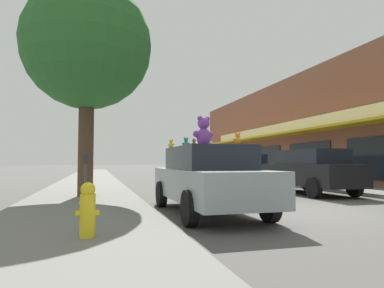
{
  "coord_description": "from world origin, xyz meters",
  "views": [
    {
      "loc": [
        -5.21,
        -7.44,
        1.22
      ],
      "look_at": [
        -2.01,
        3.98,
        1.84
      ],
      "focal_mm": 32.0,
      "sensor_mm": 36.0,
      "label": 1
    }
  ],
  "objects_px": {
    "teddy_bear_brown": "(194,143)",
    "parked_car_far_center": "(310,170)",
    "teddy_bear_white": "(208,142)",
    "teddy_bear_giant": "(204,132)",
    "teddy_bear_yellow": "(171,144)",
    "teddy_bear_teal": "(186,143)",
    "teddy_bear_orange": "(238,139)",
    "street_tree": "(87,47)",
    "parked_car_far_right": "(244,169)",
    "parking_meter": "(86,172)",
    "plush_art_car": "(207,178)",
    "fire_hydrant": "(88,210)"
  },
  "relations": [
    {
      "from": "teddy_bear_white",
      "to": "teddy_bear_orange",
      "type": "height_order",
      "value": "teddy_bear_white"
    },
    {
      "from": "parking_meter",
      "to": "teddy_bear_teal",
      "type": "bearing_deg",
      "value": -14.46
    },
    {
      "from": "teddy_bear_yellow",
      "to": "parking_meter",
      "type": "height_order",
      "value": "teddy_bear_yellow"
    },
    {
      "from": "teddy_bear_teal",
      "to": "parked_car_far_right",
      "type": "xyz_separation_m",
      "value": [
        5.56,
        8.68,
        -0.86
      ]
    },
    {
      "from": "parked_car_far_center",
      "to": "plush_art_car",
      "type": "bearing_deg",
      "value": -145.75
    },
    {
      "from": "plush_art_car",
      "to": "fire_hydrant",
      "type": "height_order",
      "value": "plush_art_car"
    },
    {
      "from": "fire_hydrant",
      "to": "teddy_bear_white",
      "type": "bearing_deg",
      "value": 45.2
    },
    {
      "from": "teddy_bear_orange",
      "to": "teddy_bear_white",
      "type": "bearing_deg",
      "value": -85.78
    },
    {
      "from": "teddy_bear_giant",
      "to": "parked_car_far_right",
      "type": "relative_size",
      "value": 0.17
    },
    {
      "from": "plush_art_car",
      "to": "teddy_bear_giant",
      "type": "height_order",
      "value": "teddy_bear_giant"
    },
    {
      "from": "teddy_bear_white",
      "to": "street_tree",
      "type": "xyz_separation_m",
      "value": [
        -2.98,
        3.42,
        3.24
      ]
    },
    {
      "from": "teddy_bear_white",
      "to": "teddy_bear_brown",
      "type": "bearing_deg",
      "value": -31.43
    },
    {
      "from": "teddy_bear_yellow",
      "to": "teddy_bear_brown",
      "type": "bearing_deg",
      "value": 164.41
    },
    {
      "from": "teddy_bear_orange",
      "to": "street_tree",
      "type": "xyz_separation_m",
      "value": [
        -3.22,
        4.68,
        3.25
      ]
    },
    {
      "from": "street_tree",
      "to": "teddy_bear_yellow",
      "type": "bearing_deg",
      "value": -48.0
    },
    {
      "from": "teddy_bear_orange",
      "to": "parked_car_far_center",
      "type": "bearing_deg",
      "value": -143.72
    },
    {
      "from": "plush_art_car",
      "to": "parking_meter",
      "type": "xyz_separation_m",
      "value": [
        -2.81,
        1.66,
        0.11
      ]
    },
    {
      "from": "plush_art_car",
      "to": "teddy_bear_white",
      "type": "bearing_deg",
      "value": 66.77
    },
    {
      "from": "teddy_bear_giant",
      "to": "plush_art_car",
      "type": "bearing_deg",
      "value": 96.86
    },
    {
      "from": "fire_hydrant",
      "to": "parking_meter",
      "type": "relative_size",
      "value": 0.62
    },
    {
      "from": "plush_art_car",
      "to": "street_tree",
      "type": "height_order",
      "value": "street_tree"
    },
    {
      "from": "teddy_bear_giant",
      "to": "teddy_bear_yellow",
      "type": "distance_m",
      "value": 1.22
    },
    {
      "from": "teddy_bear_giant",
      "to": "parked_car_far_right",
      "type": "height_order",
      "value": "teddy_bear_giant"
    },
    {
      "from": "teddy_bear_giant",
      "to": "teddy_bear_orange",
      "type": "distance_m",
      "value": 1.23
    },
    {
      "from": "teddy_bear_yellow",
      "to": "teddy_bear_brown",
      "type": "height_order",
      "value": "teddy_bear_yellow"
    },
    {
      "from": "teddy_bear_yellow",
      "to": "parked_car_far_center",
      "type": "xyz_separation_m",
      "value": [
        5.93,
        2.42,
        -0.8
      ]
    },
    {
      "from": "teddy_bear_white",
      "to": "fire_hydrant",
      "type": "xyz_separation_m",
      "value": [
        -2.76,
        -2.78,
        -1.19
      ]
    },
    {
      "from": "teddy_bear_orange",
      "to": "parking_meter",
      "type": "bearing_deg",
      "value": -46.84
    },
    {
      "from": "street_tree",
      "to": "fire_hydrant",
      "type": "relative_size",
      "value": 8.76
    },
    {
      "from": "teddy_bear_teal",
      "to": "street_tree",
      "type": "distance_m",
      "value": 4.94
    },
    {
      "from": "teddy_bear_giant",
      "to": "teddy_bear_yellow",
      "type": "xyz_separation_m",
      "value": [
        -0.58,
        1.05,
        -0.24
      ]
    },
    {
      "from": "teddy_bear_brown",
      "to": "street_tree",
      "type": "distance_m",
      "value": 5.22
    },
    {
      "from": "teddy_bear_brown",
      "to": "parked_car_far_center",
      "type": "height_order",
      "value": "teddy_bear_brown"
    },
    {
      "from": "teddy_bear_brown",
      "to": "parking_meter",
      "type": "bearing_deg",
      "value": -64.23
    },
    {
      "from": "teddy_bear_white",
      "to": "parking_meter",
      "type": "xyz_separation_m",
      "value": [
        -2.92,
        1.41,
        -0.78
      ]
    },
    {
      "from": "teddy_bear_giant",
      "to": "parking_meter",
      "type": "distance_m",
      "value": 3.31
    },
    {
      "from": "teddy_bear_yellow",
      "to": "parking_meter",
      "type": "distance_m",
      "value": 2.35
    },
    {
      "from": "street_tree",
      "to": "parking_meter",
      "type": "bearing_deg",
      "value": -88.23
    },
    {
      "from": "teddy_bear_teal",
      "to": "parked_car_far_right",
      "type": "distance_m",
      "value": 10.34
    },
    {
      "from": "teddy_bear_teal",
      "to": "parked_car_far_center",
      "type": "height_order",
      "value": "teddy_bear_teal"
    },
    {
      "from": "teddy_bear_brown",
      "to": "parked_car_far_right",
      "type": "distance_m",
      "value": 10.57
    },
    {
      "from": "parked_car_far_right",
      "to": "street_tree",
      "type": "relative_size",
      "value": 0.63
    },
    {
      "from": "plush_art_car",
      "to": "teddy_bear_brown",
      "type": "bearing_deg",
      "value": 102.8
    },
    {
      "from": "teddy_bear_giant",
      "to": "teddy_bear_teal",
      "type": "distance_m",
      "value": 0.92
    },
    {
      "from": "teddy_bear_orange",
      "to": "parking_meter",
      "type": "height_order",
      "value": "teddy_bear_orange"
    },
    {
      "from": "parked_car_far_right",
      "to": "plush_art_car",
      "type": "bearing_deg",
      "value": -118.67
    },
    {
      "from": "teddy_bear_brown",
      "to": "parked_car_far_center",
      "type": "relative_size",
      "value": 0.05
    },
    {
      "from": "plush_art_car",
      "to": "teddy_bear_yellow",
      "type": "bearing_deg",
      "value": 118.34
    },
    {
      "from": "parked_car_far_right",
      "to": "teddy_bear_orange",
      "type": "bearing_deg",
      "value": -114.82
    },
    {
      "from": "plush_art_car",
      "to": "parking_meter",
      "type": "bearing_deg",
      "value": 149.68
    }
  ]
}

